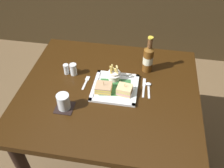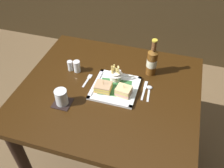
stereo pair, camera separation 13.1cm
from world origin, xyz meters
The scene contains 14 objects.
ground_plane centered at (0.00, 0.00, 0.00)m, with size 6.00×6.00×0.00m, color brown.
dining_table centered at (0.00, 0.00, 0.64)m, with size 1.06×0.94×0.77m.
square_plate centered at (0.04, 0.01, 0.78)m, with size 0.27×0.27×0.02m.
sandwich_half_left centered at (-0.03, -0.02, 0.81)m, with size 0.10×0.08×0.07m.
sandwich_half_right centered at (0.10, -0.02, 0.81)m, with size 0.09×0.08×0.07m.
fries_cup centered at (0.02, 0.09, 0.82)m, with size 0.09×0.09×0.11m.
beer_bottle centered at (0.21, 0.22, 0.87)m, with size 0.06×0.06×0.25m.
drink_coaster centered at (-0.21, -0.18, 0.77)m, with size 0.10×0.10×0.00m, color black.
water_glass centered at (-0.21, -0.18, 0.82)m, with size 0.07×0.07×0.09m.
fork centered at (-0.15, 0.04, 0.77)m, with size 0.03×0.12×0.00m.
knife centered at (0.20, 0.06, 0.77)m, with size 0.02×0.16×0.00m.
spoon centered at (0.23, 0.06, 0.78)m, with size 0.04×0.13×0.01m.
salt_shaker centered at (-0.29, 0.10, 0.80)m, with size 0.03×0.03×0.07m.
pepper_shaker centered at (-0.24, 0.10, 0.81)m, with size 0.04×0.04×0.08m.
Camera 2 is at (0.32, -1.00, 1.79)m, focal length 39.25 mm.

